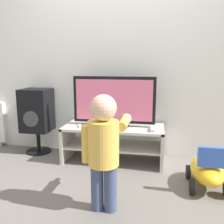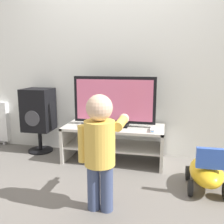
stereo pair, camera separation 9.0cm
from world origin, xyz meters
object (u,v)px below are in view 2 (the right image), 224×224
Objects in this scene: remote_primary at (80,126)px; remote_secondary at (100,127)px; speaker_tower at (38,111)px; ride_on_toy at (206,172)px; child at (100,144)px; game_console at (153,129)px; television at (114,102)px.

remote_primary is 0.98× the size of remote_secondary.
ride_on_toy is at bearing -16.82° from speaker_tower.
child is (0.50, -0.93, 0.11)m from remote_primary.
child reaches higher than remote_primary.
child reaches higher than ride_on_toy.
television is at bearing 163.58° from game_console.
television reaches higher than game_console.
television reaches higher than speaker_tower.
television is 1.03× the size of child.
remote_primary is 0.72m from speaker_tower.
child is (0.25, -0.92, 0.11)m from remote_secondary.
television is at bearing -5.16° from speaker_tower.
game_console reaches higher than remote_primary.
child reaches higher than speaker_tower.
television is 7.44× the size of remote_secondary.
speaker_tower is (-0.67, 0.23, 0.11)m from remote_primary.
speaker_tower reaches higher than ride_on_toy.
remote_primary is 0.15× the size of speaker_tower.
speaker_tower reaches higher than remote_primary.
television is 0.57m from game_console.
remote_secondary is at bearing -15.17° from speaker_tower.
child is at bearing -84.00° from television.
game_console is at bearing -0.22° from remote_primary.
remote_secondary is (0.25, -0.02, 0.00)m from remote_primary.
remote_primary is (-0.39, -0.14, -0.28)m from television.
child is 1.12× the size of speaker_tower.
child is 1.66m from speaker_tower.
remote_secondary is 0.97m from speaker_tower.
speaker_tower is at bearing 160.91° from remote_primary.
remote_primary is at bearing 164.28° from ride_on_toy.
television is at bearing 19.32° from remote_primary.
speaker_tower reaches higher than remote_secondary.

